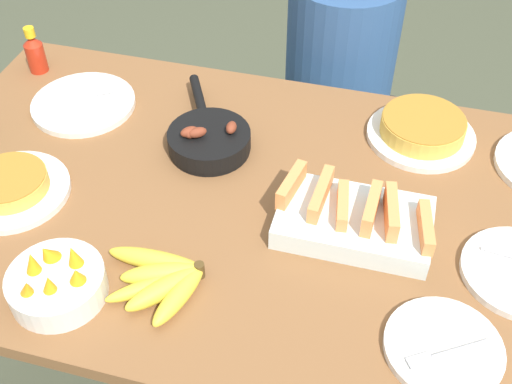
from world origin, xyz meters
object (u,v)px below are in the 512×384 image
(empty_plate_far_right, at_px, (84,104))
(skillet, at_px, (209,139))
(empty_plate_far_left, at_px, (443,348))
(fruit_bowl_mango, at_px, (57,282))
(frittata_plate_center, at_px, (422,129))
(hot_sauce_bottle, at_px, (35,52))
(melon_tray, at_px, (354,219))
(banana_bunch, at_px, (163,279))
(person_figure, at_px, (335,108))
(frittata_plate_side, at_px, (11,187))

(empty_plate_far_right, bearing_deg, skillet, -11.49)
(empty_plate_far_left, distance_m, fruit_bowl_mango, 0.72)
(fruit_bowl_mango, bearing_deg, frittata_plate_center, 46.01)
(skillet, xyz_separation_m, empty_plate_far_left, (0.57, -0.42, -0.02))
(empty_plate_far_left, bearing_deg, hot_sauce_bottle, 151.49)
(melon_tray, bearing_deg, frittata_plate_center, 71.86)
(empty_plate_far_left, xyz_separation_m, fruit_bowl_mango, (-0.71, -0.06, 0.03))
(banana_bunch, bearing_deg, empty_plate_far_left, -0.87)
(person_figure, bearing_deg, empty_plate_far_right, -139.20)
(fruit_bowl_mango, relative_size, hot_sauce_bottle, 1.41)
(empty_plate_far_left, relative_size, empty_plate_far_right, 0.80)
(empty_plate_far_left, bearing_deg, melon_tray, 129.21)
(empty_plate_far_right, bearing_deg, hot_sauce_bottle, 148.02)
(empty_plate_far_left, bearing_deg, banana_bunch, 179.13)
(frittata_plate_side, height_order, fruit_bowl_mango, fruit_bowl_mango)
(frittata_plate_center, bearing_deg, skillet, -160.83)
(skillet, xyz_separation_m, frittata_plate_center, (0.48, 0.17, -0.00))
(melon_tray, xyz_separation_m, frittata_plate_center, (0.11, 0.34, -0.01))
(melon_tray, relative_size, person_figure, 0.28)
(frittata_plate_center, relative_size, frittata_plate_side, 1.03)
(melon_tray, xyz_separation_m, hot_sauce_bottle, (-0.92, 0.37, 0.02))
(melon_tray, distance_m, empty_plate_far_left, 0.32)
(banana_bunch, relative_size, melon_tray, 0.65)
(melon_tray, bearing_deg, hot_sauce_bottle, 158.40)
(frittata_plate_side, height_order, person_figure, person_figure)
(melon_tray, bearing_deg, fruit_bowl_mango, -149.16)
(skillet, distance_m, person_figure, 0.68)
(frittata_plate_side, height_order, hot_sauce_bottle, hot_sauce_bottle)
(banana_bunch, distance_m, hot_sauce_bottle, 0.85)
(frittata_plate_center, xyz_separation_m, empty_plate_far_left, (0.09, -0.59, -0.02))
(frittata_plate_center, relative_size, empty_plate_far_left, 1.23)
(banana_bunch, relative_size, skillet, 0.65)
(frittata_plate_side, relative_size, fruit_bowl_mango, 1.37)
(frittata_plate_center, relative_size, person_figure, 0.22)
(skillet, bearing_deg, empty_plate_far_right, 51.27)
(frittata_plate_center, height_order, hot_sauce_bottle, hot_sauce_bottle)
(empty_plate_far_left, bearing_deg, fruit_bowl_mango, -174.99)
(banana_bunch, xyz_separation_m, empty_plate_far_right, (-0.40, 0.48, -0.01))
(fruit_bowl_mango, height_order, hot_sauce_bottle, hot_sauce_bottle)
(melon_tray, distance_m, frittata_plate_center, 0.36)
(hot_sauce_bottle, relative_size, person_figure, 0.11)
(melon_tray, relative_size, frittata_plate_center, 1.24)
(frittata_plate_center, xyz_separation_m, empty_plate_far_right, (-0.85, -0.09, -0.02))
(banana_bunch, bearing_deg, frittata_plate_center, 52.64)
(empty_plate_far_left, relative_size, fruit_bowl_mango, 1.15)
(empty_plate_far_right, xyz_separation_m, person_figure, (0.59, 0.51, -0.27))
(banana_bunch, height_order, empty_plate_far_right, banana_bunch)
(person_figure, bearing_deg, frittata_plate_side, -125.35)
(skillet, relative_size, person_figure, 0.28)
(hot_sauce_bottle, distance_m, person_figure, 0.92)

